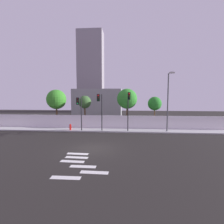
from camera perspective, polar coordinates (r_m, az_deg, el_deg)
The scene contains 15 objects.
ground_plane at distance 16.61m, azimuth -6.45°, elevation -11.56°, with size 80.00×80.00×0.00m, color black.
sidewalk at distance 24.45m, azimuth -2.69°, elevation -5.81°, with size 36.00×2.40×0.15m, color #B2B2B2.
perimeter_wall at distance 25.54m, azimuth -2.33°, elevation -3.10°, with size 36.00×0.18×1.80m, color silver.
crosswalk_marking at distance 13.29m, azimuth -10.79°, elevation -16.04°, with size 3.83×4.74×0.01m.
traffic_light_left at distance 22.62m, azimuth -3.85°, elevation 2.49°, with size 0.45×1.73×4.83m.
traffic_light_center at distance 23.17m, azimuth -10.44°, elevation 1.75°, with size 0.35×1.72×4.40m.
traffic_light_right at distance 22.48m, azimuth 5.32°, elevation 2.80°, with size 0.36×1.52×5.05m.
street_lamp_curbside at distance 23.62m, azimuth 17.63°, elevation 4.43°, with size 0.61×2.22×7.43m.
fire_hydrant at distance 24.79m, azimuth -13.23°, elevation -4.61°, with size 0.44×0.26×0.80m.
roadside_tree_leftmost at distance 28.55m, azimuth -17.43°, elevation 3.86°, with size 2.99×2.99×5.69m.
roadside_tree_midleft at distance 27.20m, azimuth -8.73°, elevation 3.08°, with size 1.93×1.93×4.77m.
roadside_tree_midright at distance 26.43m, azimuth 4.85°, elevation 4.23°, with size 2.98×2.98×5.79m.
roadside_tree_rightmost at distance 26.76m, azimuth 13.54°, elevation 2.61°, with size 2.01×2.01×4.62m.
low_building_distant at distance 39.62m, azimuth -4.50°, elevation 2.88°, with size 10.36×6.00×6.16m, color #969696.
tower_on_skyline at distance 52.51m, azimuth -6.80°, elevation 12.54°, with size 7.05×5.00×22.70m, color gray.
Camera 1 is at (3.14, -15.57, 4.86)m, focal length 28.48 mm.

